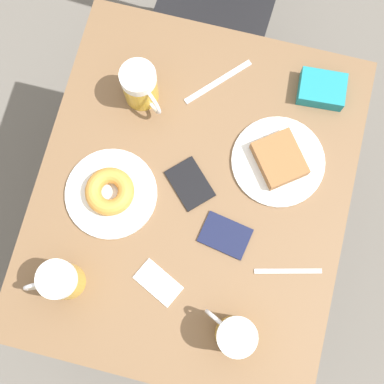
# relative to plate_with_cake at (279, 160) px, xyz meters

# --- Properties ---
(ground_plane) EXTENTS (8.00, 8.00, 0.00)m
(ground_plane) POSITION_rel_plate_with_cake_xyz_m (-0.20, -0.14, -0.78)
(ground_plane) COLOR #666059
(table) EXTENTS (0.83, 0.99, 0.77)m
(table) POSITION_rel_plate_with_cake_xyz_m (-0.20, -0.14, -0.08)
(table) COLOR brown
(table) RESTS_ON ground_plane
(plate_with_cake) EXTENTS (0.25, 0.25, 0.05)m
(plate_with_cake) POSITION_rel_plate_with_cake_xyz_m (0.00, 0.00, 0.00)
(plate_with_cake) COLOR white
(plate_with_cake) RESTS_ON table
(plate_with_donut) EXTENTS (0.25, 0.25, 0.05)m
(plate_with_donut) POSITION_rel_plate_with_cake_xyz_m (-0.41, -0.20, 0.00)
(plate_with_donut) COLOR white
(plate_with_donut) RESTS_ON table
(beer_mug_left) EXTENTS (0.12, 0.11, 0.14)m
(beer_mug_left) POSITION_rel_plate_with_cake_xyz_m (-0.40, 0.09, 0.05)
(beer_mug_left) COLOR gold
(beer_mug_left) RESTS_ON table
(beer_mug_center) EXTENTS (0.13, 0.10, 0.14)m
(beer_mug_center) POSITION_rel_plate_with_cake_xyz_m (-0.02, -0.47, 0.05)
(beer_mug_center) COLOR gold
(beer_mug_center) RESTS_ON table
(beer_mug_right) EXTENTS (0.13, 0.10, 0.14)m
(beer_mug_right) POSITION_rel_plate_with_cake_xyz_m (-0.46, -0.45, 0.05)
(beer_mug_right) COLOR gold
(beer_mug_right) RESTS_ON table
(napkin_folded) EXTENTS (0.14, 0.11, 0.00)m
(napkin_folded) POSITION_rel_plate_with_cake_xyz_m (-0.23, -0.39, -0.01)
(napkin_folded) COLOR white
(napkin_folded) RESTS_ON table
(fork) EXTENTS (0.17, 0.05, 0.00)m
(fork) POSITION_rel_plate_with_cake_xyz_m (0.09, -0.28, -0.01)
(fork) COLOR silver
(fork) RESTS_ON table
(knife) EXTENTS (0.16, 0.17, 0.00)m
(knife) POSITION_rel_plate_with_cake_xyz_m (-0.21, 0.19, -0.01)
(knife) COLOR silver
(knife) RESTS_ON table
(passport_near_edge) EXTENTS (0.15, 0.15, 0.01)m
(passport_near_edge) POSITION_rel_plate_with_cake_xyz_m (-0.22, -0.12, -0.01)
(passport_near_edge) COLOR black
(passport_near_edge) RESTS_ON table
(passport_far_edge) EXTENTS (0.14, 0.11, 0.01)m
(passport_far_edge) POSITION_rel_plate_with_cake_xyz_m (-0.09, -0.23, -0.01)
(passport_far_edge) COLOR #141938
(passport_far_edge) RESTS_ON table
(blue_pouch) EXTENTS (0.13, 0.10, 0.04)m
(blue_pouch) POSITION_rel_plate_with_cake_xyz_m (0.07, 0.23, 0.01)
(blue_pouch) COLOR teal
(blue_pouch) RESTS_ON table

